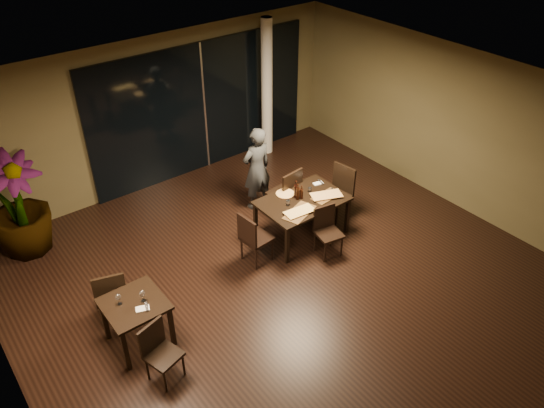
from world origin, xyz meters
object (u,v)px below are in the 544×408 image
(chair_main_right, at_px, (339,190))
(bottle_c, at_px, (296,189))
(side_table, at_px, (135,310))
(chair_main_left, at_px, (253,237))
(diner, at_px, (257,169))
(bottle_b, at_px, (302,192))
(bottle_a, at_px, (298,192))
(main_table, at_px, (302,203))
(chair_side_near, at_px, (159,349))
(potted_plant, at_px, (17,206))
(chair_main_far, at_px, (287,192))
(chair_main_near, at_px, (327,228))
(chair_side_far, at_px, (111,294))

(chair_main_right, relative_size, bottle_c, 3.17)
(side_table, bearing_deg, chair_main_left, 10.44)
(diner, bearing_deg, bottle_b, 94.79)
(bottle_a, bearing_deg, diner, 91.51)
(side_table, relative_size, bottle_a, 2.64)
(main_table, xyz_separation_m, chair_side_near, (-3.42, -1.19, -0.19))
(potted_plant, bearing_deg, bottle_c, -31.57)
(side_table, bearing_deg, chair_main_right, 6.94)
(bottle_c, bearing_deg, chair_main_far, 70.54)
(chair_main_left, bearing_deg, bottle_c, -84.10)
(diner, height_order, bottle_a, diner)
(main_table, relative_size, chair_main_right, 1.45)
(main_table, xyz_separation_m, chair_main_right, (0.91, 0.03, -0.10))
(chair_main_near, relative_size, bottle_a, 2.89)
(bottle_b, bearing_deg, potted_plant, 147.84)
(potted_plant, bearing_deg, side_table, -79.10)
(chair_main_left, relative_size, potted_plant, 0.53)
(chair_main_left, distance_m, diner, 1.70)
(diner, bearing_deg, chair_main_near, 93.42)
(chair_main_near, relative_size, bottle_b, 3.45)
(potted_plant, bearing_deg, chair_main_near, -38.34)
(chair_side_near, distance_m, bottle_b, 3.68)
(potted_plant, height_order, bottle_b, potted_plant)
(main_table, distance_m, potted_plant, 4.75)
(chair_main_near, bearing_deg, side_table, -171.32)
(chair_side_near, distance_m, diner, 4.14)
(chair_side_far, distance_m, bottle_b, 3.54)
(side_table, distance_m, diner, 3.74)
(chair_main_far, bearing_deg, bottle_c, 63.53)
(chair_main_left, distance_m, bottle_b, 1.20)
(side_table, distance_m, chair_main_far, 3.67)
(chair_main_left, relative_size, bottle_b, 3.77)
(main_table, bearing_deg, chair_main_right, 1.57)
(diner, height_order, bottle_c, diner)
(chair_main_right, relative_size, diner, 0.63)
(chair_main_right, xyz_separation_m, chair_side_far, (-4.42, 0.06, -0.04))
(chair_side_near, relative_size, bottle_b, 3.43)
(diner, distance_m, bottle_c, 1.09)
(chair_main_near, relative_size, chair_main_left, 0.92)
(chair_main_far, xyz_separation_m, diner, (-0.19, 0.67, 0.25))
(chair_main_left, relative_size, chair_side_near, 1.10)
(main_table, bearing_deg, chair_main_near, -87.54)
(side_table, height_order, chair_main_near, chair_main_near)
(diner, bearing_deg, potted_plant, -18.91)
(side_table, xyz_separation_m, bottle_b, (3.42, 0.55, 0.25))
(side_table, relative_size, chair_main_right, 0.77)
(side_table, bearing_deg, chair_main_far, 16.71)
(chair_main_left, relative_size, bottle_a, 3.15)
(side_table, relative_size, bottle_b, 3.15)
(side_table, distance_m, chair_main_near, 3.43)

